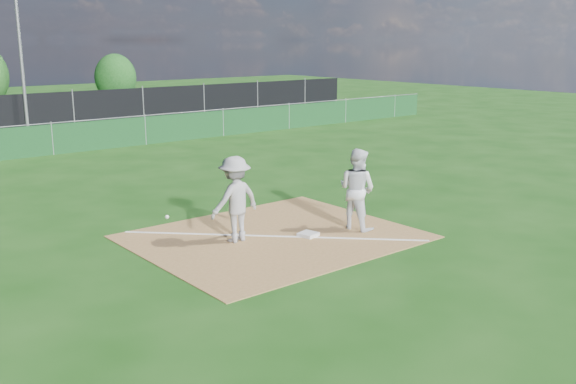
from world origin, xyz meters
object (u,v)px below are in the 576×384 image
at_px(light_pole, 20,48).
at_px(car_right, 42,107).
at_px(first_base, 308,234).
at_px(play_at_first, 235,199).
at_px(runner, 357,189).
at_px(tree_right, 115,78).

relative_size(light_pole, car_right, 1.94).
xyz_separation_m(first_base, play_at_first, (-1.48, 0.77, 0.92)).
height_order(runner, car_right, runner).
bearing_deg(runner, play_at_first, 59.28).
distance_m(runner, car_right, 27.91).
bearing_deg(light_pole, first_base, -92.27).
relative_size(first_base, play_at_first, 0.15).
xyz_separation_m(light_pole, runner, (0.44, -22.41, -3.03)).
bearing_deg(tree_right, play_at_first, -110.60).
bearing_deg(tree_right, car_right, -142.43).
xyz_separation_m(play_at_first, runner, (2.80, -0.99, -0.01)).
height_order(first_base, runner, runner).
height_order(light_pole, car_right, light_pole).
distance_m(play_at_first, runner, 2.97).
distance_m(light_pole, runner, 22.62).
height_order(play_at_first, tree_right, tree_right).
distance_m(first_base, play_at_first, 1.90).
distance_m(first_base, car_right, 27.82).
bearing_deg(tree_right, runner, -105.68).
relative_size(play_at_first, runner, 1.26).
distance_m(play_at_first, tree_right, 34.59).
bearing_deg(runner, light_pole, -10.04).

